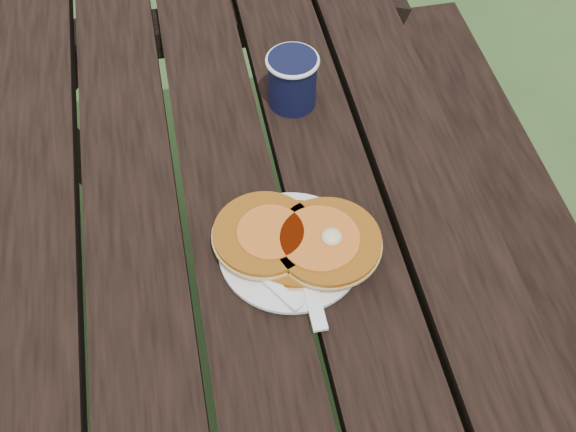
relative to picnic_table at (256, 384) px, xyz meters
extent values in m
cube|color=black|center=(0.00, 0.00, 0.36)|extent=(0.75, 1.80, 0.04)
cube|color=black|center=(0.55, 0.00, 0.06)|extent=(0.25, 1.80, 0.04)
cylinder|color=white|center=(0.07, 0.02, 0.39)|extent=(0.26, 0.26, 0.01)
cylinder|color=#A85C13|center=(0.07, 0.02, 0.40)|extent=(0.15, 0.15, 0.01)
cylinder|color=#A85C13|center=(0.03, 0.04, 0.41)|extent=(0.14, 0.14, 0.01)
cylinder|color=#A85C13|center=(0.12, 0.01, 0.41)|extent=(0.15, 0.15, 0.01)
cylinder|color=#C55F1C|center=(0.11, 0.01, 0.42)|extent=(0.11, 0.11, 0.00)
ellipsoid|color=#F4E59E|center=(0.12, 0.01, 0.42)|extent=(0.03, 0.03, 0.02)
cube|color=white|center=(0.08, -0.03, 0.39)|extent=(0.02, 0.18, 0.00)
cylinder|color=black|center=(0.13, 0.32, 0.43)|extent=(0.08, 0.08, 0.09)
torus|color=white|center=(0.13, 0.32, 0.47)|extent=(0.09, 0.09, 0.01)
cylinder|color=black|center=(0.13, 0.32, 0.47)|extent=(0.07, 0.07, 0.01)
camera|label=1|loc=(-0.05, -0.55, 1.24)|focal=45.00mm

